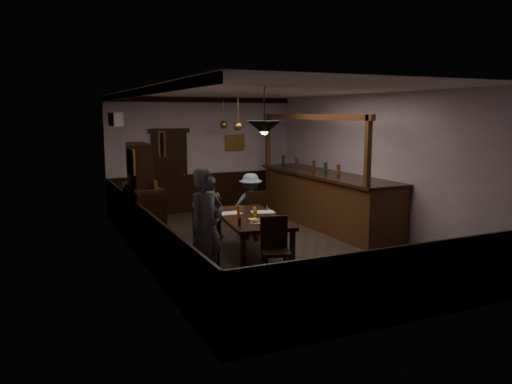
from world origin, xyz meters
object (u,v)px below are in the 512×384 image
dining_table (251,220)px  chair_far_left (211,217)px  chair_near (275,246)px  pendant_iron (264,128)px  pendant_brass_mid (238,126)px  chair_far_right (254,212)px  sideboard (143,205)px  soda_can (255,213)px  pendant_brass_far (224,125)px  chair_side (201,232)px  person_seated_right (251,205)px  person_seated_left (209,208)px  person_standing (206,227)px  bar_counter (326,198)px  coffee_cup (276,218)px

dining_table → chair_far_left: size_ratio=2.51×
chair_near → pendant_iron: pendant_iron is taller
pendant_brass_mid → pendant_iron: bearing=-105.0°
chair_far_right → sideboard: 2.26m
chair_near → chair_far_left: bearing=110.3°
soda_can → pendant_brass_far: 4.17m
chair_side → pendant_iron: bearing=-115.1°
soda_can → pendant_iron: (-0.17, -0.72, 1.54)m
chair_side → person_seated_right: (1.61, 1.53, 0.09)m
chair_far_right → chair_side: chair_side is taller
chair_near → pendant_brass_mid: 4.11m
chair_far_left → person_seated_left: size_ratio=0.72×
chair_side → pendant_iron: 2.10m
person_seated_left → pendant_iron: size_ratio=1.70×
person_standing → person_seated_right: (1.87, 2.57, -0.23)m
person_standing → pendant_iron: size_ratio=2.35×
bar_counter → pendant_brass_mid: 2.61m
dining_table → sideboard: size_ratio=1.15×
person_standing → soda_can: 1.64m
person_seated_right → coffee_cup: (-0.42, -2.04, 0.13)m
coffee_cup → sideboard: size_ratio=0.04×
chair_side → chair_far_right: bearing=-35.5°
chair_far_left → chair_far_right: (0.90, -0.13, 0.05)m
chair_far_left → pendant_brass_far: (1.21, 2.41, 1.79)m
coffee_cup → pendant_brass_mid: pendant_brass_mid is taller
person_seated_right → person_seated_left: bearing=10.6°
pendant_brass_mid → dining_table: bearing=-107.4°
chair_far_left → pendant_brass_far: pendant_brass_far is taller
dining_table → pendant_brass_far: bearing=76.1°
person_seated_right → dining_table: bearing=84.4°
person_seated_right → soda_can: person_seated_right is taller
chair_near → chair_side: (-0.79, 1.25, 0.03)m
chair_far_right → person_standing: (-1.83, -2.29, 0.34)m
chair_side → person_seated_right: 2.22m
chair_near → pendant_brass_far: 5.45m
pendant_iron → soda_can: bearing=76.6°
dining_table → sideboard: sideboard is taller
dining_table → pendant_iron: (-0.11, -0.79, 1.67)m
chair_near → person_seated_right: bearing=91.3°
person_seated_left → coffee_cup: 2.22m
person_seated_right → pendant_brass_mid: pendant_brass_mid is taller
chair_far_left → soda_can: size_ratio=7.70×
chair_far_left → person_standing: (-0.92, -2.42, 0.39)m
person_standing → coffee_cup: (1.45, 0.53, -0.09)m
person_seated_right → pendant_brass_far: (0.27, 2.26, 1.63)m
bar_counter → soda_can: bearing=-146.8°
chair_side → chair_near: bearing=-131.9°
dining_table → coffee_cup: size_ratio=28.94×
person_seated_right → pendant_brass_mid: (0.07, 0.83, 1.63)m
dining_table → chair_near: size_ratio=2.33×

